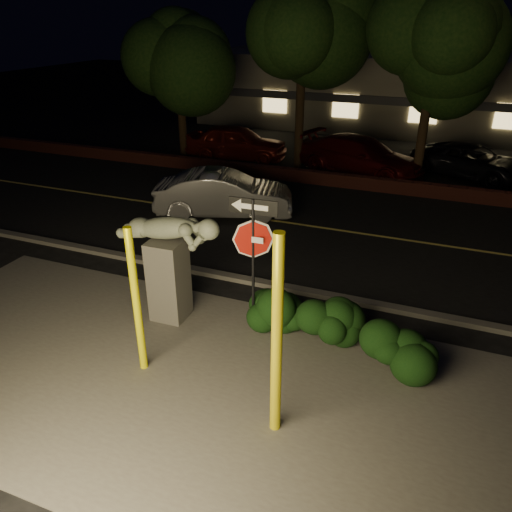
{
  "coord_description": "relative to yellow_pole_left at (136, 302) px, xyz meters",
  "views": [
    {
      "loc": [
        3.61,
        -7.22,
        6.13
      ],
      "look_at": [
        0.22,
        1.35,
        1.6
      ],
      "focal_mm": 35.0,
      "sensor_mm": 36.0,
      "label": 1
    }
  ],
  "objects": [
    {
      "name": "hedge_right",
      "position": [
        3.12,
        2.12,
        -0.93
      ],
      "size": [
        1.65,
        0.92,
        1.06
      ],
      "primitive_type": "ellipsoid",
      "rotation": [
        0.0,
        0.0,
        0.03
      ],
      "color": "black",
      "rests_on": "ground"
    },
    {
      "name": "yellow_pole_left",
      "position": [
        0.0,
        0.0,
        0.0
      ],
      "size": [
        0.15,
        0.15,
        2.92
      ],
      "primitive_type": "cylinder",
      "color": "#F6F109",
      "rests_on": "ground"
    },
    {
      "name": "parked_car_red",
      "position": [
        -4.33,
        14.42,
        -0.68
      ],
      "size": [
        4.73,
        2.29,
        1.56
      ],
      "primitive_type": "imported",
      "rotation": [
        0.0,
        0.0,
        1.67
      ],
      "color": "maroon",
      "rests_on": "ground"
    },
    {
      "name": "tree_far_b",
      "position": [
        -1.32,
        14.11,
        4.59
      ],
      "size": [
        5.2,
        5.2,
        8.41
      ],
      "color": "black",
      "rests_on": "ground"
    },
    {
      "name": "parked_car_darkred",
      "position": [
        1.37,
        14.06,
        -0.68
      ],
      "size": [
        5.75,
        3.76,
        1.55
      ],
      "primitive_type": "imported",
      "rotation": [
        0.0,
        0.0,
        1.25
      ],
      "color": "#40090A",
      "rests_on": "ground"
    },
    {
      "name": "signpost",
      "position": [
        1.44,
        2.03,
        0.62
      ],
      "size": [
        0.99,
        0.1,
        2.92
      ],
      "rotation": [
        0.0,
        0.0,
        0.04
      ],
      "color": "black",
      "rests_on": "ground"
    },
    {
      "name": "building",
      "position": [
        1.18,
        25.9,
        0.54
      ],
      "size": [
        22.0,
        10.2,
        4.0
      ],
      "color": "#6B6656",
      "rests_on": "ground"
    },
    {
      "name": "tree_far_c",
      "position": [
        3.68,
        13.71,
        4.2
      ],
      "size": [
        4.8,
        4.8,
        7.84
      ],
      "color": "black",
      "rests_on": "ground"
    },
    {
      "name": "sculpture",
      "position": [
        -0.38,
        1.77,
        0.06
      ],
      "size": [
        2.3,
        0.74,
        2.47
      ],
      "rotation": [
        0.0,
        0.0,
        0.03
      ],
      "color": "#4C4944",
      "rests_on": "ground"
    },
    {
      "name": "curb",
      "position": [
        1.18,
        3.81,
        -1.4
      ],
      "size": [
        80.0,
        0.25,
        0.12
      ],
      "primitive_type": "cube",
      "color": "#4C4944",
      "rests_on": "ground"
    },
    {
      "name": "silver_sedan",
      "position": [
        -1.92,
        7.81,
        -0.72
      ],
      "size": [
        4.74,
        2.93,
        1.47
      ],
      "primitive_type": "imported",
      "rotation": [
        0.0,
        0.0,
        1.9
      ],
      "color": "#B5B6BB",
      "rests_on": "ground"
    },
    {
      "name": "patio",
      "position": [
        1.18,
        -0.09,
        -1.45
      ],
      "size": [
        14.0,
        6.0,
        0.02
      ],
      "primitive_type": "cube",
      "color": "#4C4944",
      "rests_on": "ground"
    },
    {
      "name": "brick_wall",
      "position": [
        1.18,
        12.21,
        -1.21
      ],
      "size": [
        40.0,
        0.35,
        0.5
      ],
      "primitive_type": "cube",
      "color": "#4A1D17",
      "rests_on": "ground"
    },
    {
      "name": "tree_far_a",
      "position": [
        -6.82,
        13.91,
        3.88
      ],
      "size": [
        4.6,
        4.6,
        7.43
      ],
      "color": "black",
      "rests_on": "ground"
    },
    {
      "name": "hedge_far_right",
      "position": [
        4.58,
        1.7,
        -0.97
      ],
      "size": [
        1.48,
        1.02,
        0.97
      ],
      "primitive_type": "ellipsoid",
      "rotation": [
        0.0,
        0.0,
        -0.11
      ],
      "color": "black",
      "rests_on": "ground"
    },
    {
      "name": "yellow_pole_right",
      "position": [
        2.84,
        -0.53,
        0.29
      ],
      "size": [
        0.17,
        0.17,
        3.49
      ],
      "primitive_type": "cylinder",
      "color": "yellow",
      "rests_on": "ground"
    },
    {
      "name": "ground",
      "position": [
        1.18,
        10.91,
        -1.46
      ],
      "size": [
        90.0,
        90.0,
        0.0
      ],
      "primitive_type": "plane",
      "color": "black",
      "rests_on": "ground"
    },
    {
      "name": "parking_lot",
      "position": [
        1.18,
        17.91,
        -1.45
      ],
      "size": [
        40.0,
        12.0,
        0.01
      ],
      "primitive_type": "cube",
      "color": "black",
      "rests_on": "ground"
    },
    {
      "name": "hedge_center",
      "position": [
        2.24,
        2.24,
        -0.96
      ],
      "size": [
        1.99,
        1.11,
        0.99
      ],
      "primitive_type": "ellipsoid",
      "rotation": [
        0.0,
        0.0,
        0.12
      ],
      "color": "black",
      "rests_on": "ground"
    },
    {
      "name": "road",
      "position": [
        1.18,
        7.91,
        -1.45
      ],
      "size": [
        80.0,
        8.0,
        0.01
      ],
      "primitive_type": "cube",
      "color": "black",
      "rests_on": "ground"
    },
    {
      "name": "parked_car_dark",
      "position": [
        5.62,
        15.4,
        -0.81
      ],
      "size": [
        5.14,
        3.78,
        1.3
      ],
      "primitive_type": "imported",
      "rotation": [
        0.0,
        0.0,
        1.18
      ],
      "color": "black",
      "rests_on": "ground"
    },
    {
      "name": "lane_marking",
      "position": [
        1.18,
        7.91,
        -1.44
      ],
      "size": [
        80.0,
        0.12,
        0.0
      ],
      "primitive_type": "cube",
      "color": "gold",
      "rests_on": "road"
    }
  ]
}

